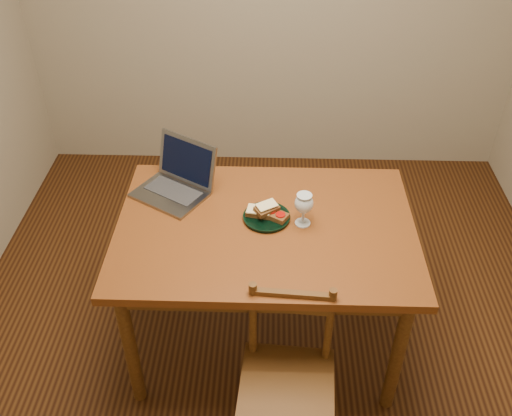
{
  "coord_description": "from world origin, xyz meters",
  "views": [
    {
      "loc": [
        -0.0,
        -1.96,
        2.33
      ],
      "look_at": [
        -0.06,
        -0.02,
        0.8
      ],
      "focal_mm": 40.0,
      "sensor_mm": 36.0,
      "label": 1
    }
  ],
  "objects_px": {
    "table": "(265,240)",
    "chair": "(288,372)",
    "milk_glass": "(304,209)",
    "plate": "(267,217)",
    "laptop": "(178,178)"
  },
  "relations": [
    {
      "from": "table",
      "to": "plate",
      "type": "bearing_deg",
      "value": 86.03
    },
    {
      "from": "plate",
      "to": "milk_glass",
      "type": "bearing_deg",
      "value": -9.36
    },
    {
      "from": "chair",
      "to": "plate",
      "type": "xyz_separation_m",
      "value": [
        -0.1,
        0.57,
        0.32
      ]
    },
    {
      "from": "table",
      "to": "laptop",
      "type": "distance_m",
      "value": 0.51
    },
    {
      "from": "plate",
      "to": "laptop",
      "type": "xyz_separation_m",
      "value": [
        -0.42,
        0.21,
        0.05
      ]
    },
    {
      "from": "plate",
      "to": "table",
      "type": "bearing_deg",
      "value": -93.97
    },
    {
      "from": "table",
      "to": "laptop",
      "type": "bearing_deg",
      "value": 148.43
    },
    {
      "from": "chair",
      "to": "plate",
      "type": "height_order",
      "value": "chair"
    },
    {
      "from": "chair",
      "to": "milk_glass",
      "type": "xyz_separation_m",
      "value": [
        0.06,
        0.55,
        0.39
      ]
    },
    {
      "from": "table",
      "to": "laptop",
      "type": "height_order",
      "value": "laptop"
    },
    {
      "from": "chair",
      "to": "milk_glass",
      "type": "height_order",
      "value": "milk_glass"
    },
    {
      "from": "table",
      "to": "laptop",
      "type": "relative_size",
      "value": 3.09
    },
    {
      "from": "table",
      "to": "chair",
      "type": "xyz_separation_m",
      "value": [
        0.1,
        -0.53,
        -0.22
      ]
    },
    {
      "from": "plate",
      "to": "laptop",
      "type": "height_order",
      "value": "laptop"
    },
    {
      "from": "laptop",
      "to": "milk_glass",
      "type": "bearing_deg",
      "value": 9.21
    }
  ]
}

